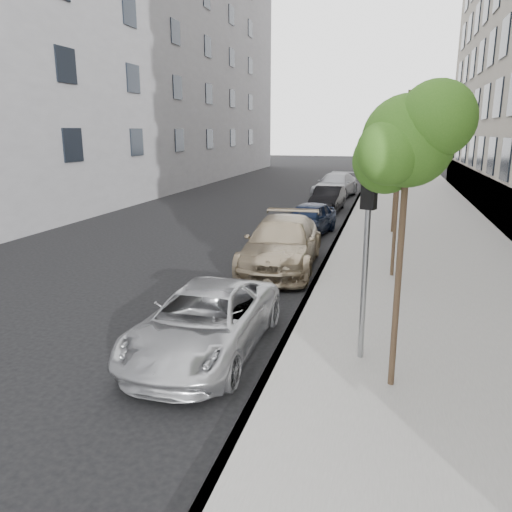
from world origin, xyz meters
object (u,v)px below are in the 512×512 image
at_px(sedan_black, 328,199).
at_px(sedan_blue, 308,219).
at_px(tree_far, 400,122).
at_px(sedan_rear, 336,185).
at_px(tree_near, 410,141).
at_px(signal_pole, 366,248).
at_px(suv, 282,244).
at_px(tree_mid, 402,135).
at_px(minivan, 205,322).

bearing_deg(sedan_black, sedan_blue, -87.43).
relative_size(tree_far, sedan_rear, 1.00).
relative_size(tree_near, sedan_blue, 1.20).
distance_m(tree_far, signal_pole, 12.33).
distance_m(tree_far, suv, 7.81).
distance_m(tree_near, sedan_rear, 24.94).
relative_size(sedan_blue, sedan_black, 0.99).
bearing_deg(tree_mid, signal_pole, -95.78).
relative_size(tree_near, suv, 0.89).
xyz_separation_m(minivan, sedan_rear, (-0.09, 23.84, 0.13)).
relative_size(tree_mid, suv, 0.90).
bearing_deg(minivan, signal_pole, 5.64).
distance_m(tree_near, suv, 8.37).
relative_size(tree_mid, minivan, 1.05).
bearing_deg(sedan_black, tree_mid, -72.06).
relative_size(suv, sedan_black, 1.34).
xyz_separation_m(sedan_blue, sedan_rear, (-0.23, 12.33, 0.09)).
bearing_deg(tree_far, sedan_blue, -165.57).
distance_m(tree_mid, signal_pole, 5.94).
distance_m(minivan, sedan_black, 17.98).
bearing_deg(sedan_blue, minivan, -81.75).
height_order(suv, sedan_rear, suv).
xyz_separation_m(tree_mid, minivan, (-3.47, -5.87, -3.41)).
bearing_deg(tree_near, sedan_black, 100.14).
bearing_deg(tree_near, tree_far, 90.00).
relative_size(signal_pole, sedan_black, 0.82).
bearing_deg(suv, sedan_blue, 86.91).
bearing_deg(signal_pole, sedan_rear, 116.15).
bearing_deg(sedan_rear, suv, -80.96).
distance_m(tree_near, signal_pole, 2.11).
distance_m(tree_far, sedan_rear, 12.56).
xyz_separation_m(tree_mid, signal_pole, (-0.57, -5.61, -1.87)).
bearing_deg(minivan, tree_near, -9.82).
xyz_separation_m(tree_near, suv, (-3.33, 6.97, -3.22)).
xyz_separation_m(signal_pole, sedan_rear, (-2.99, 23.58, -1.41)).
bearing_deg(suv, tree_mid, -11.11).
bearing_deg(sedan_rear, tree_mid, -70.52).
bearing_deg(tree_far, tree_mid, -90.00).
bearing_deg(tree_far, minivan, -105.65).
xyz_separation_m(tree_far, signal_pole, (-0.57, -12.11, -2.28)).
bearing_deg(suv, sedan_black, 86.91).
bearing_deg(sedan_blue, signal_pole, -67.28).
relative_size(tree_near, minivan, 1.04).
height_order(suv, sedan_blue, suv).
distance_m(tree_near, tree_far, 13.01).
xyz_separation_m(tree_near, sedan_black, (-3.33, 18.60, -3.33)).
bearing_deg(minivan, sedan_black, 90.01).
relative_size(tree_mid, sedan_blue, 1.22).
bearing_deg(tree_near, signal_pole, 122.48).
bearing_deg(minivan, suv, 89.20).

